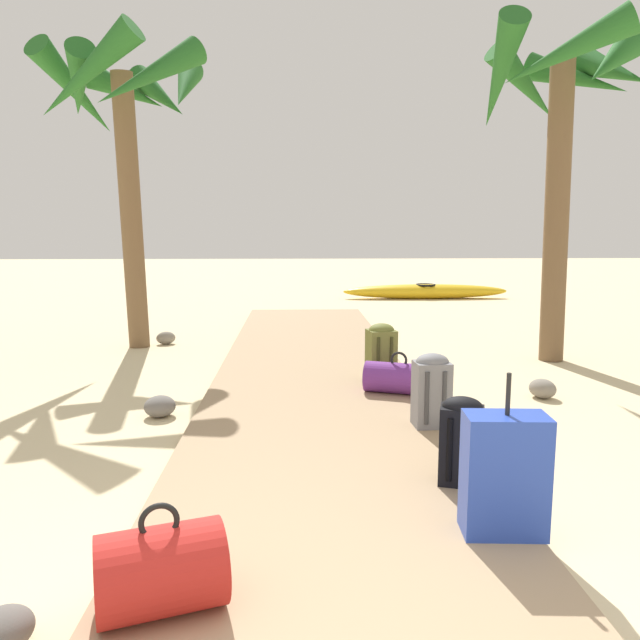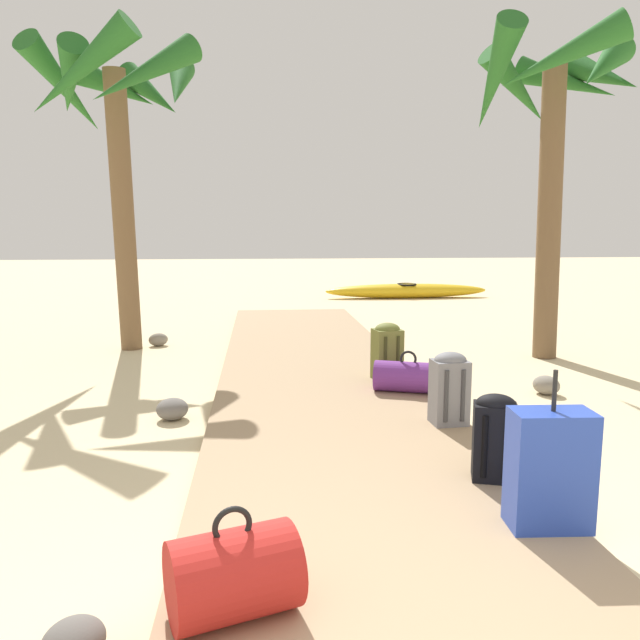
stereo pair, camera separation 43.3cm
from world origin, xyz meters
The scene contains 15 objects.
ground_plane centered at (0.00, 4.07, 0.00)m, with size 60.00×60.00×0.00m, color beige.
boardwalk centered at (0.00, 5.09, 0.04)m, with size 2.12×10.17×0.08m, color tan.
duffel_bag_purple centered at (0.80, 3.93, 0.23)m, with size 0.71×0.49×0.41m.
suitcase_blue centered at (0.87, 1.25, 0.40)m, with size 0.43×0.25×0.85m.
backpack_grey centered at (0.89, 2.96, 0.39)m, with size 0.29×0.26×0.59m.
backpack_olive centered at (0.70, 4.43, 0.40)m, with size 0.32×0.30×0.60m.
backpack_black centered at (0.82, 1.86, 0.37)m, with size 0.30×0.26×0.55m.
duffel_bag_red centered at (-0.74, 0.67, 0.26)m, with size 0.59×0.50×0.47m.
palm_tree_near_right centered at (3.04, 5.79, 3.13)m, with size 2.06×2.16×4.12m.
palm_tree_far_left centered at (-2.41, 6.59, 3.18)m, with size 2.36×2.28×4.10m.
kayak centered at (2.97, 12.70, 0.18)m, with size 4.02×0.59×0.36m.
rock_right_near centered at (2.23, 3.98, 0.09)m, with size 0.28×0.23×0.19m, color gray.
rock_left_mid centered at (-1.35, 0.57, 0.08)m, with size 0.25×0.23×0.16m, color #5B5651.
rock_left_far centered at (-2.08, 6.98, 0.09)m, with size 0.27×0.19×0.18m, color gray.
rock_left_near centered at (-1.40, 3.54, 0.09)m, with size 0.28×0.27×0.19m, color slate.
Camera 1 is at (-0.19, -1.59, 1.63)m, focal length 33.33 mm.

